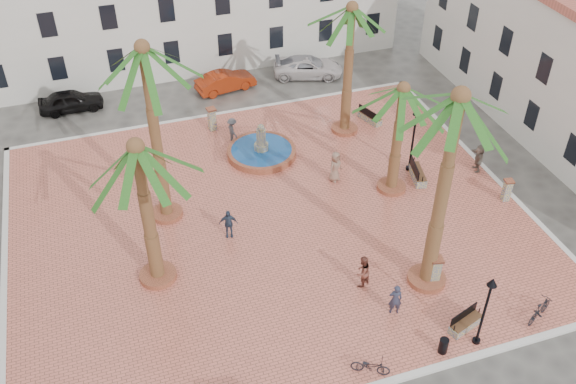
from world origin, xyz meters
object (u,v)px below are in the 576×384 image
cyclist_b (362,271)px  pedestrian_east (478,158)px  fountain (262,151)px  bench_ne (370,117)px  bollard_se (435,270)px  pedestrian_north (232,130)px  palm_s (457,119)px  bollard_n (212,119)px  palm_e (402,103)px  bicycle_b (540,310)px  palm_sw (139,165)px  car_red (226,81)px  cyclist_a (395,299)px  pedestrian_fountain_b (228,224)px  litter_bin (443,346)px  palm_nw (145,67)px  lamppost_s (488,300)px  bicycle_a (370,366)px  car_white (308,67)px  bollard_e (507,190)px  lamppost_e (415,129)px  car_silver (309,66)px  bench_se (466,323)px  car_black (71,101)px  pedestrian_fountain_a (335,167)px  palm_ne (351,23)px

cyclist_b → pedestrian_east: size_ratio=1.02×
fountain → bench_ne: size_ratio=2.19×
bollard_se → pedestrian_north: pedestrian_north is taller
palm_s → bollard_n: size_ratio=6.74×
palm_e → bicycle_b: bearing=-79.1°
palm_sw → pedestrian_north: size_ratio=4.93×
palm_s → pedestrian_east: palm_s is taller
car_red → cyclist_a: bearing=174.6°
cyclist_b → pedestrian_fountain_b: cyclist_b is taller
litter_bin → car_red: size_ratio=0.18×
palm_nw → pedestrian_north: size_ratio=6.27×
bicycle_b → palm_s: bearing=19.6°
fountain → palm_sw: size_ratio=0.53×
lamppost_s → bicycle_a: (-4.86, -0.00, -2.13)m
bollard_n → car_white: 9.56m
lamppost_s → bollard_e: (6.56, 7.86, -1.88)m
palm_nw → litter_bin: (9.24, -12.32, -8.10)m
cyclist_b → cyclist_a: bearing=81.1°
lamppost_e → car_white: lamppost_e is taller
car_red → bollard_e: bearing=-156.9°
palm_e → car_red: 15.77m
car_silver → bench_se: bearing=-169.8°
cyclist_b → car_black: bearing=-88.5°
bicycle_b → pedestrian_north: (-9.04, 17.70, 0.25)m
bollard_n → pedestrian_fountain_a: size_ratio=0.82×
pedestrian_north → litter_bin: bearing=-175.3°
bicycle_a → bicycle_b: size_ratio=0.89×
pedestrian_fountain_a → pedestrian_east: pedestrian_fountain_a is taller
fountain → car_white: fountain is taller
lamppost_s → palm_nw: bearing=131.3°
bench_ne → pedestrian_east: bearing=-169.6°
cyclist_b → car_red: cyclist_b is taller
palm_s → car_white: bearing=85.3°
car_red → fountain: bearing=169.4°
palm_sw → pedestrian_north: palm_sw is taller
lamppost_s → pedestrian_fountain_a: (-1.45, 12.38, -1.63)m
car_red → car_white: car_white is taller
bollard_se → car_silver: 21.22m
bicycle_b → car_silver: (-1.72, 24.53, -0.00)m
bollard_e → pedestrian_fountain_a: size_ratio=0.71×
bicycle_b → pedestrian_fountain_b: (-11.38, 9.45, 0.26)m
bicycle_a → bench_ne: bearing=5.6°
palm_sw → palm_ne: bearing=34.6°
bench_se → car_black: (-14.78, 24.25, 0.29)m
bollard_se → car_white: bearing=86.0°
palm_s → bicycle_b: bearing=-45.3°
lamppost_e → car_black: lamppost_e is taller
bicycle_a → pedestrian_north: 18.01m
palm_nw → bollard_se: palm_nw is taller
car_black → palm_nw: bearing=-162.9°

